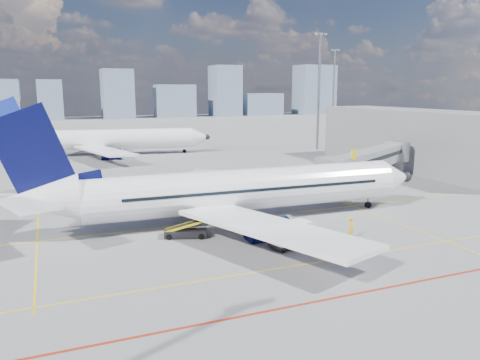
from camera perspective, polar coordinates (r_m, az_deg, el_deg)
The scene contains 13 objects.
ground at distance 42.66m, azimuth 4.48°, elevation -7.40°, with size 420.00×420.00×0.00m, color gray.
apron_markings at distance 39.14m, azimuth 6.33°, elevation -9.14°, with size 90.00×35.12×0.01m.
jet_bridge at distance 68.24m, azimuth 15.84°, elevation 2.42°, with size 23.55×15.78×6.30m.
terminal_block at distance 85.60m, azimuth 20.84°, elevation 4.64°, with size 10.00×42.00×10.00m.
floodlight_mast_ne at distance 107.11m, azimuth 9.59°, elevation 10.94°, with size 3.20×0.61×25.45m.
floodlight_mast_far at distance 151.15m, azimuth 11.34°, elevation 10.86°, with size 3.20×0.61×25.45m.
distant_skyline at distance 226.99m, azimuth -17.48°, elevation 9.76°, with size 263.45×15.03×26.21m.
main_aircraft at distance 47.58m, azimuth -1.17°, elevation -1.41°, with size 44.35×38.63×12.93m.
second_aircraft at distance 100.31m, azimuth -16.13°, elevation 4.73°, with size 42.80×37.10×12.55m.
baggage_tug at distance 41.06m, azimuth 7.92°, elevation -7.26°, with size 2.17×1.69×1.34m.
cargo_dolly at distance 40.84m, azimuth 6.27°, elevation -6.55°, with size 4.19×2.63×2.13m.
belt_loader at distance 43.57m, azimuth -6.46°, elevation -6.24°, with size 5.53×2.97×2.24m.
ramp_worker at distance 44.07m, azimuth 13.40°, elevation -5.70°, with size 0.73×0.48×2.00m, color yellow.
Camera 1 is at (-18.41, -36.05, 13.45)m, focal length 35.00 mm.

